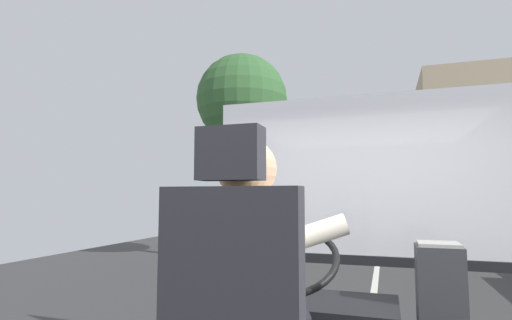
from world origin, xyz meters
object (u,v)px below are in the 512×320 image
at_px(bus_driver, 251,278).
at_px(parked_car_charcoal, 464,214).
at_px(parked_car_green, 491,219).
at_px(fare_box, 441,307).

relative_size(bus_driver, parked_car_charcoal, 0.19).
relative_size(parked_car_green, parked_car_charcoal, 0.98).
bearing_deg(fare_box, parked_car_green, 76.68).
distance_m(fare_box, parked_car_green, 17.59).
bearing_deg(parked_car_charcoal, parked_car_green, -86.64).
distance_m(parked_car_green, parked_car_charcoal, 4.54).
distance_m(bus_driver, fare_box, 1.54).
bearing_deg(bus_driver, fare_box, 58.01).
xyz_separation_m(bus_driver, parked_car_green, (4.84, 18.38, -0.71)).
height_order(bus_driver, parked_car_green, bus_driver).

